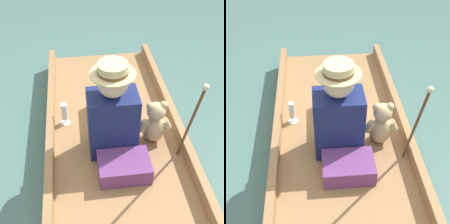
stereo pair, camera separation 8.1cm
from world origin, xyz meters
TOP-DOWN VIEW (x-y plane):
  - ground_plane at (0.00, 0.00)m, footprint 16.00×16.00m
  - punt_boat at (0.00, 0.00)m, footprint 1.15×2.81m
  - seat_cushion at (0.01, -0.38)m, footprint 0.39×0.27m
  - seated_person at (-0.04, -0.04)m, footprint 0.38×0.72m
  - teddy_bear at (0.31, -0.05)m, footprint 0.29×0.17m
  - wine_glass at (-0.42, 0.26)m, footprint 0.09×0.09m
  - walking_cane at (0.47, -0.36)m, footprint 0.04×0.24m

SIDE VIEW (x-z plane):
  - ground_plane at x=0.00m, z-range 0.00..0.00m
  - punt_boat at x=0.00m, z-range -0.05..0.19m
  - seat_cushion at x=0.01m, z-range 0.12..0.27m
  - wine_glass at x=-0.42m, z-range 0.14..0.35m
  - teddy_bear at x=0.31m, z-range 0.11..0.52m
  - seated_person at x=-0.04m, z-range 0.03..0.84m
  - walking_cane at x=0.47m, z-range 0.19..1.04m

